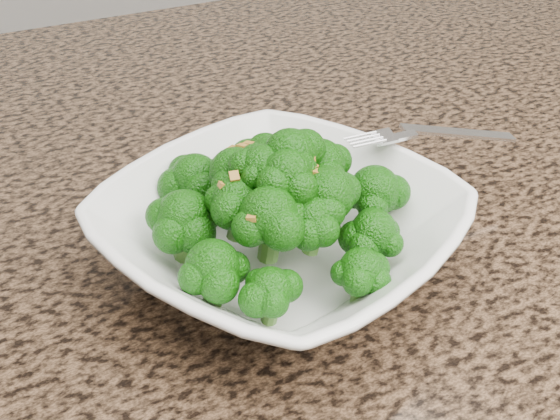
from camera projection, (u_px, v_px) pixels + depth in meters
name	position (u px, v px, depth m)	size (l,w,h in m)	color
granite_counter	(384.00, 188.00, 0.64)	(1.64, 1.04, 0.03)	brown
bowl	(280.00, 233.00, 0.51)	(0.24, 0.24, 0.06)	white
broccoli_pile	(280.00, 155.00, 0.47)	(0.22, 0.22, 0.07)	#16600B
garlic_topping	(280.00, 104.00, 0.45)	(0.13, 0.13, 0.01)	#B67F2C
fork	(407.00, 135.00, 0.55)	(0.17, 0.03, 0.01)	silver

